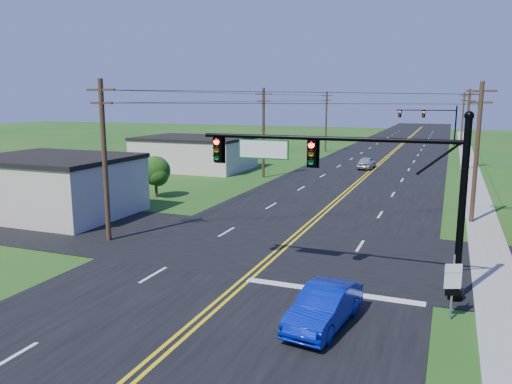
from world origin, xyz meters
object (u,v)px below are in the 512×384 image
at_px(blue_car, 324,307).
at_px(signal_mast_main, 348,177).
at_px(route_sign, 453,282).
at_px(signal_mast_far, 429,119).

bearing_deg(blue_car, signal_mast_main, 99.80).
relative_size(blue_car, route_sign, 1.74).
relative_size(signal_mast_main, blue_car, 2.64).
distance_m(signal_mast_main, signal_mast_far, 72.00).
height_order(signal_mast_main, route_sign, signal_mast_main).
relative_size(signal_mast_main, route_sign, 4.59).
distance_m(signal_mast_far, route_sign, 74.20).
bearing_deg(route_sign, signal_mast_main, 133.30).
distance_m(signal_mast_main, blue_car, 5.84).
relative_size(signal_mast_main, signal_mast_far, 1.03).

